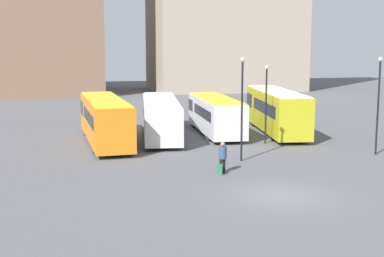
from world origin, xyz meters
TOP-DOWN VIEW (x-y plane):
  - ground_plane at (0.00, 0.00)m, footprint 160.00×160.00m
  - bus_0 at (-6.73, 15.49)m, footprint 2.91×11.53m
  - bus_1 at (-2.42, 17.24)m, footprint 4.24×12.23m
  - bus_2 at (1.95, 17.53)m, footprint 3.14×10.22m
  - bus_3 at (6.74, 16.88)m, footprint 4.18×11.70m
  - traveler at (-1.26, 5.02)m, footprint 0.47×0.47m
  - suitcase at (-1.55, 4.59)m, footprint 0.22×0.44m
  - lamp_post_0 at (4.17, 12.57)m, footprint 0.28×0.28m
  - lamp_post_1 at (0.69, 7.59)m, footprint 0.28×0.28m
  - lamp_post_2 at (9.59, 7.39)m, footprint 0.28×0.28m

SIDE VIEW (x-z plane):
  - ground_plane at x=0.00m, z-range 0.00..0.00m
  - suitcase at x=-1.55m, z-range -0.13..0.75m
  - traveler at x=-1.26m, z-range 0.16..1.84m
  - bus_2 at x=1.95m, z-range 0.13..2.97m
  - bus_1 at x=-2.42m, z-range 0.13..2.98m
  - bus_0 at x=-6.73m, z-range 0.14..3.31m
  - bus_3 at x=6.74m, z-range 0.14..3.48m
  - lamp_post_0 at x=4.17m, z-range 0.50..5.97m
  - lamp_post_2 at x=9.59m, z-range 0.51..6.63m
  - lamp_post_1 at x=0.69m, z-range 0.51..6.66m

